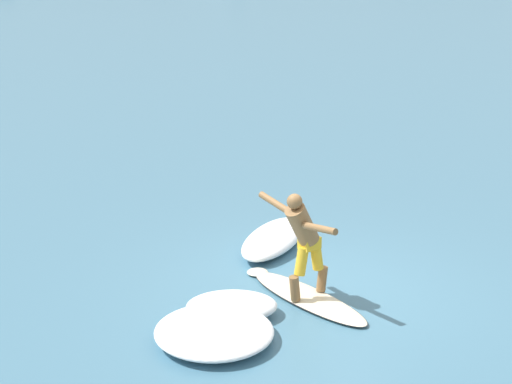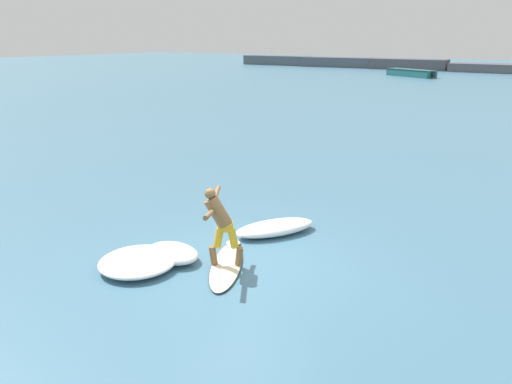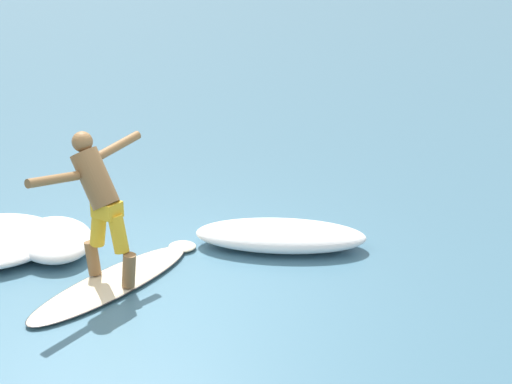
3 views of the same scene
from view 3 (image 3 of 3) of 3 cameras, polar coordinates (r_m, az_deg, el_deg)
name	(u,v)px [view 3 (image 3 of 3)]	position (r m, az deg, el deg)	size (l,w,h in m)	color
ground_plane	(141,289)	(8.72, -7.67, -6.46)	(200.00, 200.00, 0.00)	teal
surfboard	(115,282)	(8.84, -9.40, -5.91)	(1.58, 2.28, 0.21)	beige
surfer	(98,196)	(8.53, -10.48, -0.23)	(0.93, 1.34, 1.52)	brown
wave_foam_at_nose	(281,235)	(9.53, 1.65, -2.92)	(1.64, 2.03, 0.29)	white
wave_foam_beside	(55,239)	(9.68, -13.27, -3.10)	(1.28, 0.96, 0.29)	white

